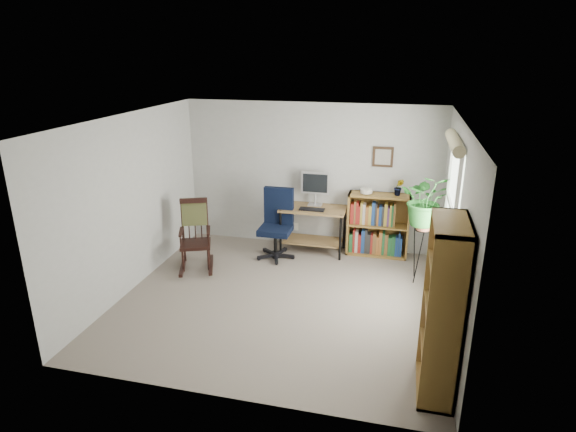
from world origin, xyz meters
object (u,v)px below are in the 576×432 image
(desk, at_px, (313,230))
(rocking_chair, at_px, (195,235))
(low_bookshelf, at_px, (378,225))
(office_chair, at_px, (275,225))
(tall_bookshelf, at_px, (442,310))

(desk, distance_m, rocking_chair, 1.93)
(rocking_chair, distance_m, low_bookshelf, 2.89)
(office_chair, xyz_separation_m, tall_bookshelf, (2.35, -2.67, 0.31))
(office_chair, height_order, tall_bookshelf, tall_bookshelf)
(desk, relative_size, office_chair, 0.93)
(desk, height_order, rocking_chair, rocking_chair)
(office_chair, distance_m, low_bookshelf, 1.65)
(office_chair, bearing_deg, tall_bookshelf, -48.77)
(rocking_chair, bearing_deg, tall_bookshelf, -52.17)
(desk, xyz_separation_m, office_chair, (-0.53, -0.40, 0.19))
(desk, height_order, tall_bookshelf, tall_bookshelf)
(low_bookshelf, height_order, tall_bookshelf, tall_bookshelf)
(office_chair, height_order, rocking_chair, office_chair)
(low_bookshelf, bearing_deg, rocking_chair, -156.09)
(office_chair, bearing_deg, low_bookshelf, 18.21)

